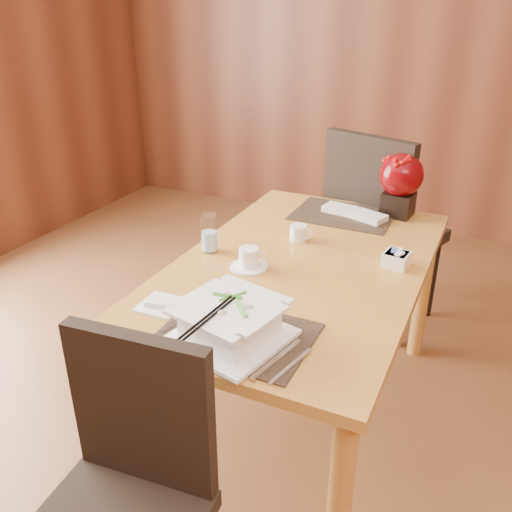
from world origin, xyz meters
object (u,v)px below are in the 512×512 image
at_px(coffee_cup, 249,260).
at_px(berry_decor, 401,181).
at_px(soup_setting, 230,323).
at_px(sugar_caddy, 396,259).
at_px(water_glass, 209,233).
at_px(creamer_jug, 298,233).
at_px(near_chair, 125,488).
at_px(bread_plate, 161,305).
at_px(dining_table, 300,284).
at_px(far_chair, 377,222).

distance_m(coffee_cup, berry_decor, 0.89).
relative_size(soup_setting, sugar_caddy, 4.00).
bearing_deg(sugar_caddy, coffee_cup, -153.04).
relative_size(water_glass, creamer_jug, 1.70).
relative_size(soup_setting, near_chair, 0.40).
distance_m(soup_setting, bread_plate, 0.31).
distance_m(dining_table, bread_plate, 0.60).
distance_m(coffee_cup, bread_plate, 0.40).
bearing_deg(bread_plate, berry_decor, 65.66).
height_order(soup_setting, berry_decor, berry_decor).
distance_m(coffee_cup, far_chair, 1.05).
relative_size(dining_table, coffee_cup, 10.54).
distance_m(creamer_jug, bread_plate, 0.73).
xyz_separation_m(dining_table, creamer_jug, (-0.09, 0.19, 0.13)).
bearing_deg(sugar_caddy, far_chair, 107.56).
xyz_separation_m(berry_decor, near_chair, (-0.33, -1.66, -0.40)).
xyz_separation_m(sugar_caddy, berry_decor, (-0.11, 0.54, 0.14)).
xyz_separation_m(soup_setting, bread_plate, (-0.30, 0.08, -0.06)).
height_order(soup_setting, bread_plate, soup_setting).
bearing_deg(soup_setting, bread_plate, 178.38).
height_order(dining_table, bread_plate, bread_plate).
bearing_deg(berry_decor, coffee_cup, -116.18).
relative_size(dining_table, berry_decor, 5.10).
relative_size(dining_table, far_chair, 1.38).
bearing_deg(soup_setting, far_chair, 98.86).
bearing_deg(berry_decor, soup_setting, -100.53).
height_order(sugar_caddy, far_chair, far_chair).
height_order(creamer_jug, near_chair, near_chair).
relative_size(dining_table, soup_setting, 4.11).
bearing_deg(berry_decor, near_chair, -101.23).
bearing_deg(coffee_cup, creamer_jug, 77.11).
bearing_deg(coffee_cup, berry_decor, 63.82).
height_order(sugar_caddy, near_chair, near_chair).
bearing_deg(creamer_jug, bread_plate, -104.45).
xyz_separation_m(water_glass, far_chair, (0.47, 0.94, -0.22)).
bearing_deg(near_chair, far_chair, 79.29).
distance_m(creamer_jug, near_chair, 1.22).
bearing_deg(soup_setting, sugar_caddy, 77.07).
height_order(sugar_caddy, bread_plate, sugar_caddy).
distance_m(soup_setting, creamer_jug, 0.78).
xyz_separation_m(soup_setting, near_chair, (-0.10, -0.42, -0.29)).
relative_size(creamer_jug, berry_decor, 0.31).
relative_size(water_glass, bread_plate, 1.13).
height_order(creamer_jug, bread_plate, creamer_jug).
xyz_separation_m(sugar_caddy, bread_plate, (-0.64, -0.63, -0.02)).
bearing_deg(near_chair, water_glass, 101.20).
height_order(soup_setting, water_glass, water_glass).
relative_size(soup_setting, far_chair, 0.34).
relative_size(near_chair, far_chair, 0.85).
height_order(soup_setting, creamer_jug, soup_setting).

